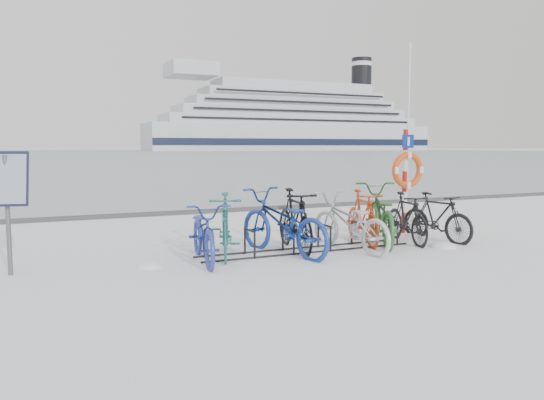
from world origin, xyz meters
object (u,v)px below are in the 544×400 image
(info_board, at_px, (6,186))
(lifebuoy_station, at_px, (407,170))
(cruise_ferry, at_px, (292,124))
(bike_rack, at_px, (307,241))

(info_board, xyz_separation_m, lifebuoy_station, (7.53, 0.68, 0.06))
(info_board, bearing_deg, cruise_ferry, 76.48)
(lifebuoy_station, relative_size, cruise_ferry, 0.03)
(bike_rack, height_order, info_board, info_board)
(lifebuoy_station, distance_m, cruise_ferry, 232.48)
(info_board, bearing_deg, lifebuoy_station, 18.97)
(bike_rack, relative_size, cruise_ferry, 0.03)
(info_board, xyz_separation_m, cruise_ferry, (108.41, 209.87, 10.69))
(bike_rack, relative_size, lifebuoy_station, 1.00)
(bike_rack, xyz_separation_m, lifebuoy_station, (2.83, 0.84, 1.16))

